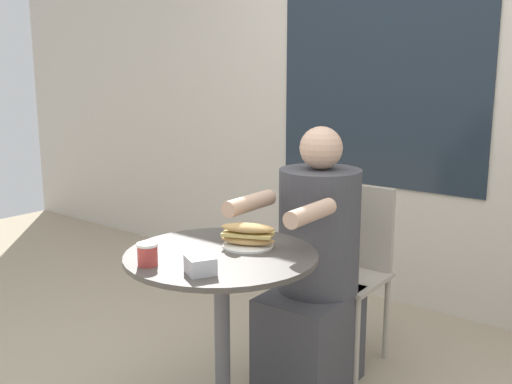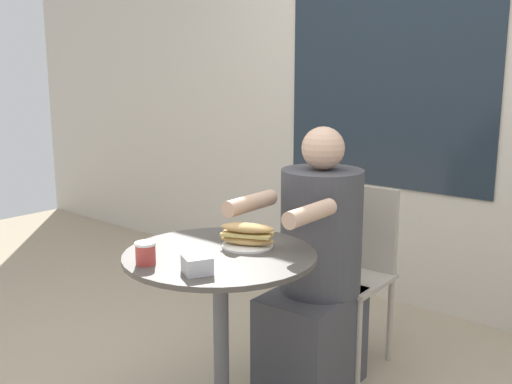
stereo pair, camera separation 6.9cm
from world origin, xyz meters
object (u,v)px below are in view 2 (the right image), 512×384
object	(u,v)px
seated_diner	(316,278)
drink_cup	(146,253)
sandwich_on_plate	(247,236)
diner_chair	(355,258)
cafe_table	(221,303)

from	to	relation	value
seated_diner	drink_cup	world-z (taller)	seated_diner
sandwich_on_plate	diner_chair	bearing A→B (deg)	88.39
sandwich_on_plate	drink_cup	distance (m)	0.42
seated_diner	sandwich_on_plate	size ratio (longest dim) A/B	5.22
diner_chair	seated_diner	xyz separation A→B (m)	(0.01, -0.35, -0.01)
cafe_table	drink_cup	world-z (taller)	drink_cup
seated_diner	drink_cup	bearing A→B (deg)	76.03
diner_chair	drink_cup	distance (m)	1.22
cafe_table	sandwich_on_plate	xyz separation A→B (m)	(0.03, 0.13, 0.24)
diner_chair	sandwich_on_plate	xyz separation A→B (m)	(-0.02, -0.78, 0.28)
diner_chair	seated_diner	bearing A→B (deg)	88.10
sandwich_on_plate	drink_cup	size ratio (longest dim) A/B	2.81
seated_diner	sandwich_on_plate	xyz separation A→B (m)	(-0.03, -0.43, 0.29)
cafe_table	diner_chair	world-z (taller)	diner_chair
diner_chair	sandwich_on_plate	size ratio (longest dim) A/B	3.82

